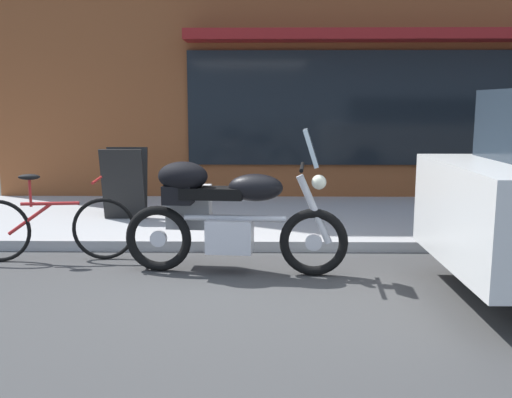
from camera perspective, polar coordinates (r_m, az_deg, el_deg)
ground_plane at (r=5.26m, az=-3.05°, el=-8.62°), size 80.00×80.00×0.00m
touring_motorcycle at (r=5.53m, az=-3.40°, el=-1.21°), size 2.17×0.78×1.40m
parked_bicycle at (r=6.33m, az=-19.79°, el=-2.62°), size 1.73×0.48×0.92m
sandwich_board_sign at (r=7.74m, az=-12.96°, el=1.54°), size 0.55×0.41×0.93m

